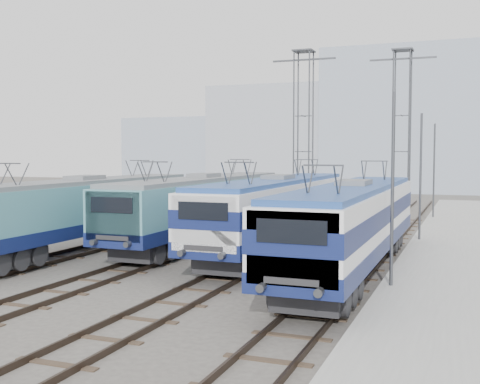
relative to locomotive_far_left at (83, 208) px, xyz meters
name	(u,v)px	position (x,y,z in m)	size (l,w,h in m)	color
ground	(146,286)	(6.75, -5.55, -2.19)	(160.00, 160.00, 0.00)	#514C47
platform	(446,263)	(16.95, 2.45, -2.04)	(4.00, 70.00, 0.30)	#9E9E99
locomotive_far_left	(83,208)	(0.00, 0.00, 0.00)	(2.78, 17.57, 3.31)	#121C50
locomotive_center_left	(202,204)	(4.50, 4.33, 0.01)	(2.80, 17.68, 3.33)	#121C50
locomotive_center_right	(277,207)	(9.00, 3.34, 0.08)	(2.81, 17.79, 3.34)	#121C50
locomotive_far_right	(353,219)	(13.50, -0.91, 0.08)	(2.81, 17.77, 3.34)	#121C50
catenary_tower_west	(303,128)	(6.75, 16.45, 4.45)	(4.50, 1.20, 12.00)	#3F4247
catenary_tower_east	(401,128)	(13.25, 18.45, 4.45)	(4.50, 1.20, 12.00)	#3F4247
mast_front	(392,194)	(15.35, -3.55, 1.31)	(0.12, 0.12, 7.00)	#3F4247
mast_mid	(420,179)	(15.35, 8.45, 1.31)	(0.12, 0.12, 7.00)	#3F4247
mast_rear	(434,173)	(15.35, 20.45, 1.31)	(0.12, 0.12, 7.00)	#3F4247
building_west	(281,138)	(-7.25, 56.45, 4.81)	(18.00, 12.00, 14.00)	#9FA6B2
building_center	(414,121)	(10.75, 56.45, 6.81)	(22.00, 14.00, 18.00)	#94A0B3
building_far_west	(180,152)	(-23.25, 56.45, 2.81)	(14.00, 10.00, 10.00)	#94A0B3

